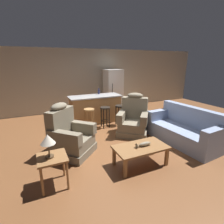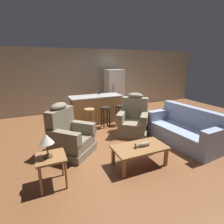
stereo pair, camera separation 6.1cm
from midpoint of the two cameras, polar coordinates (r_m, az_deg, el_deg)
ground_plane at (r=5.16m, az=0.06°, el=-7.71°), size 12.00×12.00×0.00m
back_wall at (r=7.72m, az=-9.47°, el=10.13°), size 12.00×0.05×2.60m
coffee_table at (r=3.71m, az=9.54°, el=-11.87°), size 1.10×0.60×0.42m
fish_figurine at (r=3.68m, az=10.46°, el=-10.41°), size 0.34×0.10×0.10m
couch at (r=5.02m, az=22.90°, el=-5.58°), size 1.00×1.96×0.94m
recliner_near_lamp at (r=4.21m, az=-13.42°, el=-7.66°), size 1.19×1.19×1.20m
recliner_near_island at (r=5.21m, az=7.37°, el=-2.60°), size 1.18×1.18×1.20m
end_table at (r=3.24m, az=-18.70°, el=-15.06°), size 0.48×0.48×0.56m
table_lamp at (r=3.05m, az=-20.09°, el=-8.58°), size 0.24×0.24×0.41m
kitchen_island at (r=6.19m, az=-4.98°, el=1.05°), size 1.80×0.70×0.95m
bar_stool_left at (r=5.49m, az=-7.02°, el=-1.07°), size 0.32×0.32×0.68m
bar_stool_middle at (r=5.66m, az=-1.82°, el=-0.42°), size 0.32×0.32×0.68m
bar_stool_right at (r=5.87m, az=3.04°, el=0.18°), size 0.32×0.32×0.68m
refrigerator at (r=7.65m, az=0.88°, el=7.12°), size 0.70×0.69×1.76m
bottle_tall_green at (r=6.37m, az=-3.85°, el=6.64°), size 0.08×0.08×0.22m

